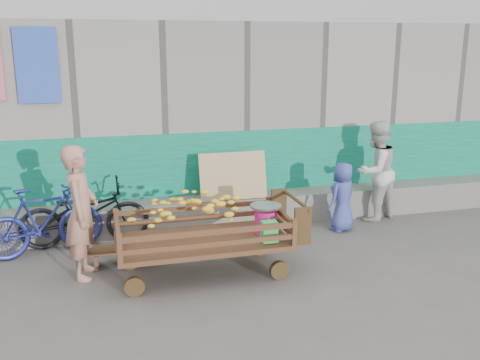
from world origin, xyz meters
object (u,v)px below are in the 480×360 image
object	(u,v)px
woman	(375,171)
child	(342,197)
bicycle_dark	(85,214)
bicycle_blue	(44,221)
banana_cart	(199,224)
bench	(127,251)
vendor_man	(82,212)

from	to	relation	value
woman	child	bearing A→B (deg)	2.64
bicycle_dark	bicycle_blue	xyz separation A→B (m)	(-0.51, -0.20, 0.01)
banana_cart	bicycle_blue	size ratio (longest dim) A/B	1.44
bench	bicycle_dark	size ratio (longest dim) A/B	0.55
vendor_man	bicycle_blue	bearing A→B (deg)	41.63
bicycle_dark	bicycle_blue	bearing A→B (deg)	110.47
bench	bicycle_dark	bearing A→B (deg)	121.52
banana_cart	bicycle_dark	size ratio (longest dim) A/B	1.28
banana_cart	bench	bearing A→B (deg)	146.04
child	bicycle_blue	xyz separation A→B (m)	(-4.15, 0.15, -0.05)
bicycle_dark	bicycle_blue	distance (m)	0.55
woman	bicycle_blue	distance (m)	4.87
child	bicycle_blue	world-z (taller)	child
woman	bicycle_blue	size ratio (longest dim) A/B	1.02
child	bicycle_blue	distance (m)	4.15
bench	child	size ratio (longest dim) A/B	0.92
banana_cart	woman	xyz separation A→B (m)	(3.03, 1.35, 0.14)
banana_cart	bicycle_blue	xyz separation A→B (m)	(-1.83, 1.16, -0.18)
child	vendor_man	bearing A→B (deg)	-17.63
woman	bench	bearing A→B (deg)	-11.46
vendor_man	child	distance (m)	3.71
banana_cart	woman	bearing A→B (deg)	24.06
banana_cart	child	world-z (taller)	child
vendor_man	child	bearing A→B (deg)	-69.11
woman	bicycle_blue	xyz separation A→B (m)	(-4.85, -0.19, -0.32)
bench	vendor_man	distance (m)	0.82
bicycle_blue	woman	bearing A→B (deg)	-102.70
bench	woman	world-z (taller)	woman
bench	woman	xyz separation A→B (m)	(3.85, 0.80, 0.60)
bench	woman	size ratio (longest dim) A/B	0.60
banana_cart	bicycle_dark	xyz separation A→B (m)	(-1.32, 1.36, -0.18)
woman	bicycle_blue	world-z (taller)	woman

